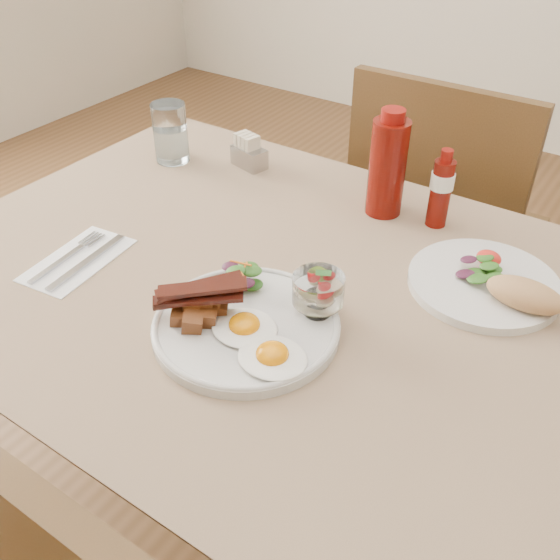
{
  "coord_description": "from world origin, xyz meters",
  "views": [
    {
      "loc": [
        0.42,
        -0.69,
        1.37
      ],
      "look_at": [
        0.01,
        -0.07,
        0.82
      ],
      "focal_mm": 40.0,
      "sensor_mm": 36.0,
      "label": 1
    }
  ],
  "objects_px": {
    "table": "(300,330)",
    "chair_far": "(440,229)",
    "water_glass": "(171,136)",
    "main_plate": "(246,327)",
    "second_plate": "(494,284)",
    "ketchup_bottle": "(387,166)",
    "sugar_caddy": "(249,153)",
    "hot_sauce_bottle": "(441,189)",
    "fruit_cup": "(318,290)"
  },
  "relations": [
    {
      "from": "main_plate",
      "to": "hot_sauce_bottle",
      "type": "height_order",
      "value": "hot_sauce_bottle"
    },
    {
      "from": "sugar_caddy",
      "to": "hot_sauce_bottle",
      "type": "bearing_deg",
      "value": 13.89
    },
    {
      "from": "main_plate",
      "to": "second_plate",
      "type": "relative_size",
      "value": 1.11
    },
    {
      "from": "chair_far",
      "to": "fruit_cup",
      "type": "bearing_deg",
      "value": -85.05
    },
    {
      "from": "ketchup_bottle",
      "to": "water_glass",
      "type": "relative_size",
      "value": 1.6
    },
    {
      "from": "sugar_caddy",
      "to": "second_plate",
      "type": "bearing_deg",
      "value": -0.1
    },
    {
      "from": "chair_far",
      "to": "sugar_caddy",
      "type": "bearing_deg",
      "value": -133.58
    },
    {
      "from": "chair_far",
      "to": "ketchup_bottle",
      "type": "height_order",
      "value": "ketchup_bottle"
    },
    {
      "from": "main_plate",
      "to": "ketchup_bottle",
      "type": "distance_m",
      "value": 0.44
    },
    {
      "from": "sugar_caddy",
      "to": "table",
      "type": "bearing_deg",
      "value": -29.03
    },
    {
      "from": "chair_far",
      "to": "second_plate",
      "type": "xyz_separation_m",
      "value": [
        0.26,
        -0.5,
        0.24
      ]
    },
    {
      "from": "fruit_cup",
      "to": "sugar_caddy",
      "type": "relative_size",
      "value": 0.91
    },
    {
      "from": "main_plate",
      "to": "fruit_cup",
      "type": "height_order",
      "value": "fruit_cup"
    },
    {
      "from": "second_plate",
      "to": "water_glass",
      "type": "height_order",
      "value": "water_glass"
    },
    {
      "from": "table",
      "to": "hot_sauce_bottle",
      "type": "height_order",
      "value": "hot_sauce_bottle"
    },
    {
      "from": "hot_sauce_bottle",
      "to": "water_glass",
      "type": "distance_m",
      "value": 0.6
    },
    {
      "from": "chair_far",
      "to": "main_plate",
      "type": "relative_size",
      "value": 3.32
    },
    {
      "from": "fruit_cup",
      "to": "water_glass",
      "type": "distance_m",
      "value": 0.63
    },
    {
      "from": "main_plate",
      "to": "water_glass",
      "type": "xyz_separation_m",
      "value": [
        -0.48,
        0.37,
        0.05
      ]
    },
    {
      "from": "table",
      "to": "ketchup_bottle",
      "type": "distance_m",
      "value": 0.35
    },
    {
      "from": "water_glass",
      "to": "main_plate",
      "type": "bearing_deg",
      "value": -37.77
    },
    {
      "from": "second_plate",
      "to": "water_glass",
      "type": "distance_m",
      "value": 0.76
    },
    {
      "from": "main_plate",
      "to": "fruit_cup",
      "type": "relative_size",
      "value": 3.58
    },
    {
      "from": "table",
      "to": "sugar_caddy",
      "type": "relative_size",
      "value": 15.41
    },
    {
      "from": "table",
      "to": "second_plate",
      "type": "xyz_separation_m",
      "value": [
        0.26,
        0.16,
        0.11
      ]
    },
    {
      "from": "main_plate",
      "to": "sugar_caddy",
      "type": "height_order",
      "value": "sugar_caddy"
    },
    {
      "from": "ketchup_bottle",
      "to": "sugar_caddy",
      "type": "distance_m",
      "value": 0.34
    },
    {
      "from": "fruit_cup",
      "to": "hot_sauce_bottle",
      "type": "distance_m",
      "value": 0.37
    },
    {
      "from": "fruit_cup",
      "to": "ketchup_bottle",
      "type": "bearing_deg",
      "value": 100.58
    },
    {
      "from": "ketchup_bottle",
      "to": "second_plate",
      "type": "bearing_deg",
      "value": -27.03
    },
    {
      "from": "chair_far",
      "to": "ketchup_bottle",
      "type": "xyz_separation_m",
      "value": [
        -0.0,
        -0.37,
        0.32
      ]
    },
    {
      "from": "hot_sauce_bottle",
      "to": "table",
      "type": "bearing_deg",
      "value": -107.77
    },
    {
      "from": "hot_sauce_bottle",
      "to": "main_plate",
      "type": "bearing_deg",
      "value": -104.2
    },
    {
      "from": "ketchup_bottle",
      "to": "chair_far",
      "type": "bearing_deg",
      "value": 89.43
    },
    {
      "from": "main_plate",
      "to": "second_plate",
      "type": "xyz_separation_m",
      "value": [
        0.27,
        0.3,
        0.01
      ]
    },
    {
      "from": "second_plate",
      "to": "hot_sauce_bottle",
      "type": "xyz_separation_m",
      "value": [
        -0.16,
        0.15,
        0.06
      ]
    },
    {
      "from": "main_plate",
      "to": "fruit_cup",
      "type": "bearing_deg",
      "value": 46.85
    },
    {
      "from": "ketchup_bottle",
      "to": "sugar_caddy",
      "type": "height_order",
      "value": "ketchup_bottle"
    },
    {
      "from": "chair_far",
      "to": "main_plate",
      "type": "distance_m",
      "value": 0.83
    },
    {
      "from": "second_plate",
      "to": "hot_sauce_bottle",
      "type": "bearing_deg",
      "value": 137.19
    },
    {
      "from": "table",
      "to": "chair_far",
      "type": "distance_m",
      "value": 0.68
    },
    {
      "from": "fruit_cup",
      "to": "second_plate",
      "type": "height_order",
      "value": "fruit_cup"
    },
    {
      "from": "sugar_caddy",
      "to": "main_plate",
      "type": "bearing_deg",
      "value": -40.22
    },
    {
      "from": "hot_sauce_bottle",
      "to": "sugar_caddy",
      "type": "bearing_deg",
      "value": -179.81
    },
    {
      "from": "chair_far",
      "to": "sugar_caddy",
      "type": "relative_size",
      "value": 10.78
    },
    {
      "from": "fruit_cup",
      "to": "water_glass",
      "type": "xyz_separation_m",
      "value": [
        -0.56,
        0.29,
        -0.0
      ]
    },
    {
      "from": "table",
      "to": "chair_far",
      "type": "relative_size",
      "value": 1.43
    },
    {
      "from": "second_plate",
      "to": "hot_sauce_bottle",
      "type": "relative_size",
      "value": 1.67
    },
    {
      "from": "chair_far",
      "to": "water_glass",
      "type": "bearing_deg",
      "value": -139.43
    },
    {
      "from": "hot_sauce_bottle",
      "to": "water_glass",
      "type": "bearing_deg",
      "value": -173.11
    }
  ]
}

